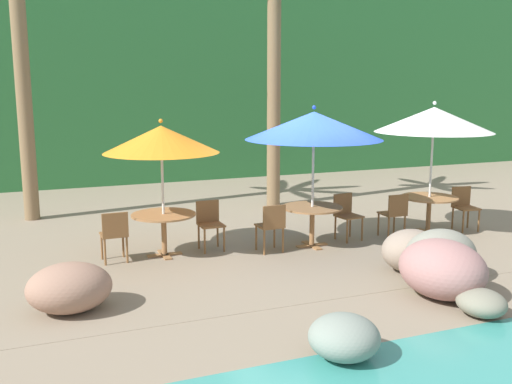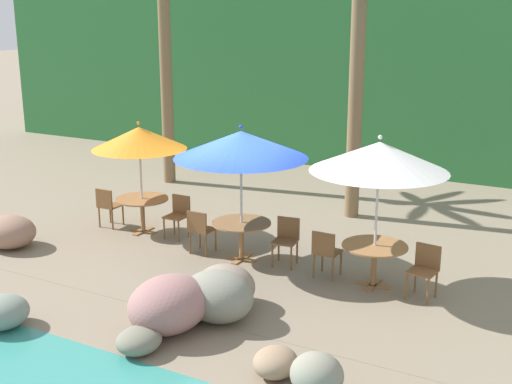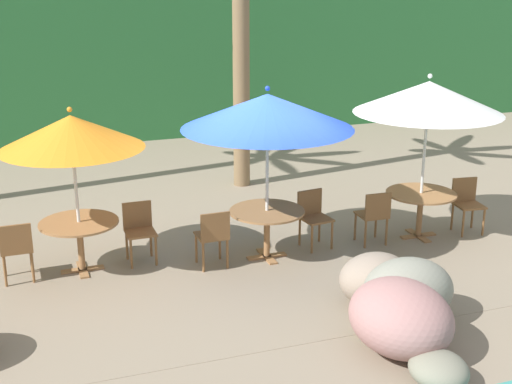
{
  "view_description": "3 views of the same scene",
  "coord_description": "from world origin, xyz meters",
  "px_view_note": "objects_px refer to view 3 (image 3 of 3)",
  "views": [
    {
      "loc": [
        -4.55,
        -9.27,
        2.92
      ],
      "look_at": [
        -0.67,
        0.44,
        0.98
      ],
      "focal_mm": 40.91,
      "sensor_mm": 36.0,
      "label": 1
    },
    {
      "loc": [
        6.07,
        -10.21,
        4.49
      ],
      "look_at": [
        0.55,
        -0.13,
        1.37
      ],
      "focal_mm": 46.63,
      "sensor_mm": 36.0,
      "label": 2
    },
    {
      "loc": [
        -3.12,
        -9.11,
        4.1
      ],
      "look_at": [
        0.13,
        0.14,
        0.96
      ],
      "focal_mm": 49.21,
      "sensor_mm": 36.0,
      "label": 3
    }
  ],
  "objects_px": {
    "dining_table_blue": "(267,218)",
    "chair_white_seaward": "(467,201)",
    "chair_orange_inland": "(16,247)",
    "umbrella_blue": "(267,111)",
    "umbrella_orange": "(71,132)",
    "chair_blue_seaward": "(313,214)",
    "umbrella_white": "(428,97)",
    "chair_orange_seaward": "(139,227)",
    "dining_table_orange": "(79,230)",
    "chair_blue_inland": "(213,234)",
    "chair_white_inland": "(374,214)",
    "dining_table_white": "(421,200)"
  },
  "relations": [
    {
      "from": "chair_orange_seaward",
      "to": "umbrella_blue",
      "type": "height_order",
      "value": "umbrella_blue"
    },
    {
      "from": "umbrella_white",
      "to": "chair_white_inland",
      "type": "relative_size",
      "value": 2.99
    },
    {
      "from": "umbrella_orange",
      "to": "chair_white_seaward",
      "type": "xyz_separation_m",
      "value": [
        6.06,
        -0.44,
        -1.5
      ]
    },
    {
      "from": "dining_table_orange",
      "to": "dining_table_white",
      "type": "height_order",
      "value": "same"
    },
    {
      "from": "chair_blue_inland",
      "to": "chair_orange_seaward",
      "type": "bearing_deg",
      "value": 146.29
    },
    {
      "from": "umbrella_white",
      "to": "chair_orange_seaward",
      "type": "bearing_deg",
      "value": 173.11
    },
    {
      "from": "umbrella_orange",
      "to": "umbrella_white",
      "type": "xyz_separation_m",
      "value": [
        5.21,
        -0.43,
        0.23
      ]
    },
    {
      "from": "dining_table_orange",
      "to": "chair_white_inland",
      "type": "distance_m",
      "value": 4.39
    },
    {
      "from": "chair_blue_seaward",
      "to": "chair_white_inland",
      "type": "bearing_deg",
      "value": -17.95
    },
    {
      "from": "dining_table_blue",
      "to": "chair_blue_inland",
      "type": "xyz_separation_m",
      "value": [
        -0.85,
        -0.11,
        -0.1
      ]
    },
    {
      "from": "dining_table_orange",
      "to": "chair_orange_inland",
      "type": "xyz_separation_m",
      "value": [
        -0.85,
        -0.11,
        -0.1
      ]
    },
    {
      "from": "chair_blue_inland",
      "to": "dining_table_white",
      "type": "distance_m",
      "value": 3.43
    },
    {
      "from": "dining_table_blue",
      "to": "chair_blue_seaward",
      "type": "xyz_separation_m",
      "value": [
        0.83,
        0.21,
        -0.1
      ]
    },
    {
      "from": "chair_orange_inland",
      "to": "chair_blue_seaward",
      "type": "bearing_deg",
      "value": -1.33
    },
    {
      "from": "chair_orange_inland",
      "to": "umbrella_blue",
      "type": "bearing_deg",
      "value": -5.07
    },
    {
      "from": "chair_orange_seaward",
      "to": "umbrella_orange",
      "type": "bearing_deg",
      "value": -173.34
    },
    {
      "from": "umbrella_orange",
      "to": "chair_orange_inland",
      "type": "height_order",
      "value": "umbrella_orange"
    },
    {
      "from": "dining_table_blue",
      "to": "chair_blue_inland",
      "type": "bearing_deg",
      "value": -172.54
    },
    {
      "from": "dining_table_orange",
      "to": "dining_table_white",
      "type": "xyz_separation_m",
      "value": [
        5.21,
        -0.43,
        0.0
      ]
    },
    {
      "from": "dining_table_orange",
      "to": "umbrella_blue",
      "type": "distance_m",
      "value": 3.1
    },
    {
      "from": "chair_white_seaward",
      "to": "dining_table_orange",
      "type": "bearing_deg",
      "value": 175.86
    },
    {
      "from": "chair_blue_seaward",
      "to": "chair_blue_inland",
      "type": "xyz_separation_m",
      "value": [
        -1.68,
        -0.32,
        0.0
      ]
    },
    {
      "from": "umbrella_orange",
      "to": "dining_table_blue",
      "type": "xyz_separation_m",
      "value": [
        2.63,
        -0.42,
        -1.4
      ]
    },
    {
      "from": "dining_table_white",
      "to": "chair_white_seaward",
      "type": "relative_size",
      "value": 1.26
    },
    {
      "from": "dining_table_white",
      "to": "chair_white_seaward",
      "type": "bearing_deg",
      "value": -0.77
    },
    {
      "from": "chair_orange_inland",
      "to": "chair_blue_seaward",
      "type": "relative_size",
      "value": 1.0
    },
    {
      "from": "chair_orange_seaward",
      "to": "dining_table_blue",
      "type": "height_order",
      "value": "chair_orange_seaward"
    },
    {
      "from": "chair_orange_inland",
      "to": "chair_blue_seaward",
      "type": "distance_m",
      "value": 4.31
    },
    {
      "from": "dining_table_blue",
      "to": "chair_blue_seaward",
      "type": "bearing_deg",
      "value": 14.16
    },
    {
      "from": "dining_table_orange",
      "to": "chair_orange_inland",
      "type": "height_order",
      "value": "chair_orange_inland"
    },
    {
      "from": "chair_orange_seaward",
      "to": "chair_orange_inland",
      "type": "bearing_deg",
      "value": -173.11
    },
    {
      "from": "umbrella_white",
      "to": "chair_white_inland",
      "type": "distance_m",
      "value": 1.93
    },
    {
      "from": "umbrella_blue",
      "to": "chair_orange_seaward",
      "type": "bearing_deg",
      "value": 163.93
    },
    {
      "from": "chair_orange_seaward",
      "to": "chair_white_seaward",
      "type": "height_order",
      "value": "same"
    },
    {
      "from": "chair_blue_seaward",
      "to": "dining_table_white",
      "type": "height_order",
      "value": "chair_blue_seaward"
    },
    {
      "from": "chair_orange_seaward",
      "to": "dining_table_white",
      "type": "xyz_separation_m",
      "value": [
        4.36,
        -0.53,
        0.1
      ]
    },
    {
      "from": "umbrella_orange",
      "to": "chair_blue_seaward",
      "type": "height_order",
      "value": "umbrella_orange"
    },
    {
      "from": "chair_blue_seaward",
      "to": "chair_white_seaward",
      "type": "bearing_deg",
      "value": -5.12
    },
    {
      "from": "chair_orange_inland",
      "to": "umbrella_white",
      "type": "height_order",
      "value": "umbrella_white"
    },
    {
      "from": "chair_blue_inland",
      "to": "chair_white_inland",
      "type": "distance_m",
      "value": 2.57
    },
    {
      "from": "umbrella_orange",
      "to": "umbrella_blue",
      "type": "bearing_deg",
      "value": -8.96
    },
    {
      "from": "umbrella_blue",
      "to": "umbrella_white",
      "type": "distance_m",
      "value": 2.58
    },
    {
      "from": "chair_orange_inland",
      "to": "umbrella_blue",
      "type": "height_order",
      "value": "umbrella_blue"
    },
    {
      "from": "chair_blue_seaward",
      "to": "chair_orange_inland",
      "type": "bearing_deg",
      "value": 178.67
    },
    {
      "from": "umbrella_orange",
      "to": "chair_white_inland",
      "type": "relative_size",
      "value": 2.71
    },
    {
      "from": "chair_blue_inland",
      "to": "umbrella_blue",
      "type": "bearing_deg",
      "value": 7.46
    },
    {
      "from": "chair_blue_seaward",
      "to": "umbrella_white",
      "type": "bearing_deg",
      "value": -7.23
    },
    {
      "from": "dining_table_blue",
      "to": "chair_white_seaward",
      "type": "xyz_separation_m",
      "value": [
        3.43,
        -0.02,
        -0.1
      ]
    },
    {
      "from": "chair_blue_inland",
      "to": "chair_white_inland",
      "type": "relative_size",
      "value": 1.0
    },
    {
      "from": "chair_blue_seaward",
      "to": "chair_white_seaward",
      "type": "xyz_separation_m",
      "value": [
        2.6,
        -0.23,
        0.0
      ]
    }
  ]
}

